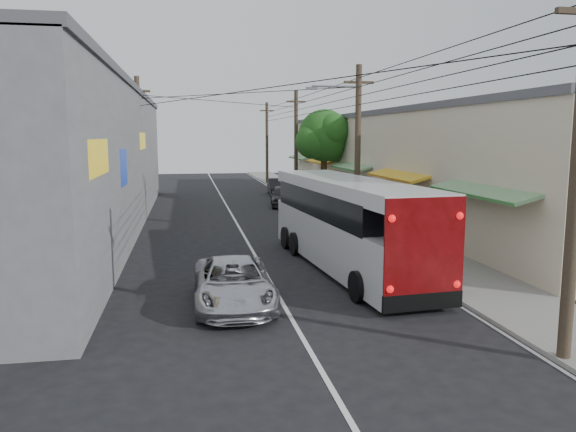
% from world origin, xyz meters
% --- Properties ---
extents(ground, '(120.00, 120.00, 0.00)m').
position_xyz_m(ground, '(0.00, 0.00, 0.00)').
color(ground, black).
rests_on(ground, ground).
extents(sidewalk, '(3.00, 80.00, 0.12)m').
position_xyz_m(sidewalk, '(6.50, 20.00, 0.06)').
color(sidewalk, slate).
rests_on(sidewalk, ground).
extents(building_right, '(7.09, 40.00, 6.25)m').
position_xyz_m(building_right, '(10.99, 22.00, 3.15)').
color(building_right, beige).
rests_on(building_right, ground).
extents(building_left, '(7.20, 36.00, 7.25)m').
position_xyz_m(building_left, '(-8.50, 18.00, 3.65)').
color(building_left, slate).
rests_on(building_left, ground).
extents(utility_poles, '(11.80, 45.28, 8.00)m').
position_xyz_m(utility_poles, '(3.13, 20.33, 4.13)').
color(utility_poles, '#473828').
rests_on(utility_poles, ground).
extents(street_tree, '(4.40, 4.00, 6.60)m').
position_xyz_m(street_tree, '(6.87, 26.02, 4.67)').
color(street_tree, '#3F2B19').
rests_on(street_tree, ground).
extents(coach_bus, '(3.36, 11.46, 3.26)m').
position_xyz_m(coach_bus, '(2.99, 7.05, 1.69)').
color(coach_bus, silver).
rests_on(coach_bus, ground).
extents(jeepney, '(2.25, 4.76, 1.31)m').
position_xyz_m(jeepney, '(-1.40, 3.27, 0.66)').
color(jeepney, silver).
rests_on(jeepney, ground).
extents(parked_suv, '(2.44, 5.55, 1.58)m').
position_xyz_m(parked_suv, '(4.60, 14.05, 0.79)').
color(parked_suv, '#9B99A1').
rests_on(parked_suv, ground).
extents(parked_car_mid, '(2.18, 4.36, 1.43)m').
position_xyz_m(parked_car_mid, '(3.80, 25.31, 0.71)').
color(parked_car_mid, '#28292E').
rests_on(parked_car_mid, ground).
extents(parked_car_far, '(1.66, 4.08, 1.32)m').
position_xyz_m(parked_car_far, '(4.60, 32.90, 0.66)').
color(parked_car_far, black).
rests_on(parked_car_far, ground).
extents(pedestrian_near, '(0.78, 0.66, 1.82)m').
position_xyz_m(pedestrian_near, '(5.40, 14.67, 1.03)').
color(pedestrian_near, pink).
rests_on(pedestrian_near, sidewalk).
extents(pedestrian_far, '(0.75, 0.61, 1.44)m').
position_xyz_m(pedestrian_far, '(5.56, 14.57, 0.84)').
color(pedestrian_far, '#8EA3CF').
rests_on(pedestrian_far, sidewalk).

